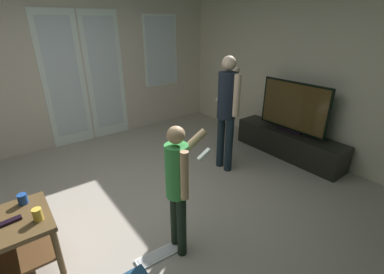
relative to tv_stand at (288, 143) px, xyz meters
The scene contains 11 objects.
ground_plane 2.73m from the tv_stand, behind, with size 6.07×4.95×0.02m, color #A4988C.
wall_back_with_doors 3.84m from the tv_stand, 135.78° to the left, with size 6.07×0.09×2.70m.
wall_right_plain 1.18m from the tv_stand, 23.38° to the left, with size 0.06×4.95×2.67m.
tv_stand is the anchor object (origin of this frame).
flat_screen_tv 0.58m from the tv_stand, 114.98° to the left, with size 0.08×1.08×0.76m.
person_adult 1.33m from the tv_stand, 163.64° to the left, with size 0.51×0.42×1.56m.
person_child 2.54m from the tv_stand, 167.44° to the right, with size 0.52×0.33×1.22m.
loose_keyboard 2.68m from the tv_stand, 169.09° to the right, with size 0.45×0.16×0.02m.
cup_near_edge 3.44m from the tv_stand, behind, with size 0.07×0.07×0.10m, color gold.
cup_by_laptop 3.51m from the tv_stand, behind, with size 0.08×0.08×0.09m, color #1D4390.
tv_remote_black 3.62m from the tv_stand, behind, with size 0.17×0.05×0.02m, color black.
Camera 1 is at (-0.74, -2.22, 1.93)m, focal length 24.90 mm.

